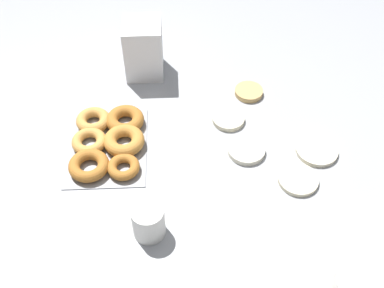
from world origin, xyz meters
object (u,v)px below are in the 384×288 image
pancake_1 (317,150)px  paper_cup (148,221)px  pancake_3 (298,180)px  batter_bowl (369,288)px  pancake_0 (246,150)px  container_stack (143,49)px  pancake_2 (249,92)px  donut_tray (108,141)px  pancake_4 (228,119)px

pancake_1 → paper_cup: bearing=-62.9°
pancake_3 → batter_bowl: 0.31m
pancake_0 → pancake_3: (0.10, 0.12, -0.00)m
container_stack → paper_cup: (0.57, 0.02, -0.04)m
pancake_2 → paper_cup: paper_cup is taller
batter_bowl → donut_tray: bearing=-127.7°
pancake_3 → pancake_4: size_ratio=1.12×
paper_cup → pancake_4: bearing=148.3°
pancake_1 → batter_bowl: (0.39, 0.02, 0.02)m
pancake_3 → batter_bowl: (0.30, 0.09, 0.02)m
donut_tray → container_stack: size_ratio=1.59×
donut_tray → pancake_0: bearing=84.1°
pancake_3 → paper_cup: (0.13, -0.37, 0.04)m
pancake_2 → pancake_3: bearing=14.5°
pancake_0 → container_stack: bearing=-141.4°
container_stack → paper_cup: 0.57m
pancake_0 → batter_bowl: batter_bowl is taller
pancake_1 → pancake_4: (-0.12, -0.22, 0.00)m
pancake_3 → pancake_4: bearing=-144.7°
pancake_1 → pancake_2: 0.28m
pancake_0 → pancake_4: same height
pancake_3 → donut_tray: (-0.14, -0.48, 0.01)m
pancake_0 → donut_tray: bearing=-95.9°
pancake_3 → pancake_0: bearing=-130.8°
donut_tray → container_stack: container_stack is taller
pancake_3 → pancake_2: bearing=-165.5°
pancake_4 → container_stack: container_stack is taller
container_stack → pancake_4: bearing=46.4°
pancake_2 → batter_bowl: batter_bowl is taller
pancake_1 → batter_bowl: batter_bowl is taller
pancake_2 → pancake_4: 0.13m
pancake_0 → pancake_1: (0.01, 0.19, -0.00)m
pancake_4 → pancake_0: bearing=17.4°
donut_tray → paper_cup: paper_cup is taller
pancake_1 → paper_cup: paper_cup is taller
pancake_3 → paper_cup: size_ratio=1.17×
pancake_4 → paper_cup: paper_cup is taller
pancake_4 → batter_bowl: (0.52, 0.24, 0.02)m
pancake_0 → container_stack: 0.44m
pancake_1 → donut_tray: size_ratio=0.40×
pancake_3 → pancake_4: pancake_4 is taller
pancake_2 → container_stack: 0.34m
batter_bowl → pancake_2: bearing=-164.7°
pancake_1 → pancake_4: pancake_4 is taller
pancake_0 → container_stack: (-0.34, -0.27, 0.08)m
batter_bowl → paper_cup: (-0.17, -0.46, 0.02)m
pancake_2 → donut_tray: bearing=-64.8°
pancake_0 → pancake_4: size_ratio=1.10×
container_stack → pancake_0: bearing=38.6°
pancake_2 → batter_bowl: 0.65m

